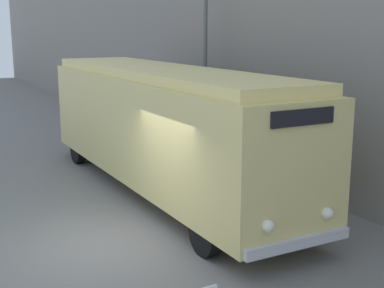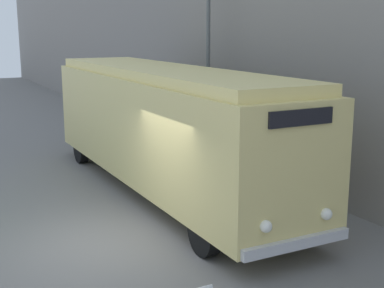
# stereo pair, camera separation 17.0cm
# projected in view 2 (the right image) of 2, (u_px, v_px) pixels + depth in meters

# --- Properties ---
(ground_plane) EXTENTS (80.00, 80.00, 0.00)m
(ground_plane) POSITION_uv_depth(u_px,v_px,m) (110.00, 243.00, 10.81)
(ground_plane) COLOR slate
(building_wall_right) EXTENTS (0.30, 60.00, 7.74)m
(building_wall_right) POSITION_uv_depth(u_px,v_px,m) (161.00, 39.00, 21.27)
(building_wall_right) COLOR gray
(building_wall_right) RESTS_ON ground_plane
(vintage_bus) EXTENTS (2.40, 11.16, 3.29)m
(vintage_bus) POSITION_uv_depth(u_px,v_px,m) (163.00, 124.00, 13.89)
(vintage_bus) COLOR black
(vintage_bus) RESTS_ON ground_plane
(streetlamp) EXTENTS (0.36, 0.36, 6.93)m
(streetlamp) POSITION_uv_depth(u_px,v_px,m) (208.00, 22.00, 16.01)
(streetlamp) COLOR #595E60
(streetlamp) RESTS_ON ground_plane
(traffic_cone) EXTENTS (0.36, 0.36, 0.59)m
(traffic_cone) POSITION_uv_depth(u_px,v_px,m) (324.00, 226.00, 10.99)
(traffic_cone) COLOR black
(traffic_cone) RESTS_ON ground_plane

